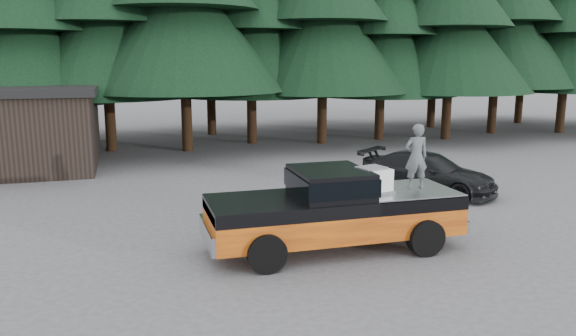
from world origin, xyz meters
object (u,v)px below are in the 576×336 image
object	(u,v)px
pickup_truck	(334,222)
parked_car	(427,173)
air_compressor	(371,181)
man_on_bed	(416,156)

from	to	relation	value
pickup_truck	parked_car	size ratio (longest dim) A/B	1.32
air_compressor	parked_car	xyz separation A→B (m)	(4.13, 4.56, -0.94)
air_compressor	man_on_bed	bearing A→B (deg)	-10.65
pickup_truck	man_on_bed	world-z (taller)	man_on_bed
air_compressor	man_on_bed	xyz separation A→B (m)	(1.19, 0.09, 0.51)
pickup_truck	parked_car	bearing A→B (deg)	41.61
man_on_bed	parked_car	size ratio (longest dim) A/B	0.34
pickup_truck	parked_car	xyz separation A→B (m)	(4.99, 4.43, -0.01)
air_compressor	parked_car	world-z (taller)	air_compressor
man_on_bed	parked_car	distance (m)	5.54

